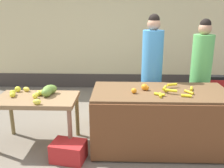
{
  "coord_description": "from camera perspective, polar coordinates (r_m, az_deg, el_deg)",
  "views": [
    {
      "loc": [
        -0.05,
        -3.33,
        1.94
      ],
      "look_at": [
        -0.16,
        0.15,
        0.91
      ],
      "focal_mm": 39.88,
      "sensor_mm": 36.0,
      "label": 1
    }
  ],
  "objects": [
    {
      "name": "side_table_wooden",
      "position": [
        3.77,
        -16.88,
        -4.31
      ],
      "size": [
        1.16,
        0.67,
        0.74
      ],
      "color": "olive",
      "rests_on": "ground"
    },
    {
      "name": "vendor_woman_blue_shirt",
      "position": [
        4.18,
        9.07,
        2.7
      ],
      "size": [
        0.34,
        0.34,
        1.89
      ],
      "color": "#33333D",
      "rests_on": "ground"
    },
    {
      "name": "produce_sack",
      "position": [
        4.43,
        -3.11,
        -5.66
      ],
      "size": [
        0.46,
        0.43,
        0.54
      ],
      "primitive_type": "ellipsoid",
      "rotation": [
        0.0,
        0.0,
        0.47
      ],
      "color": "tan",
      "rests_on": "ground"
    },
    {
      "name": "produce_crate",
      "position": [
        3.5,
        -9.92,
        -14.92
      ],
      "size": [
        0.49,
        0.4,
        0.26
      ],
      "primitive_type": "cube",
      "rotation": [
        0.0,
        0.0,
        -0.19
      ],
      "color": "red",
      "rests_on": "ground"
    },
    {
      "name": "parked_motorcycle",
      "position": [
        5.43,
        23.9,
        -1.44
      ],
      "size": [
        1.6,
        0.18,
        0.88
      ],
      "color": "black",
      "rests_on": "ground"
    },
    {
      "name": "fruit_stall_counter",
      "position": [
        3.69,
        10.75,
        -7.98
      ],
      "size": [
        1.91,
        0.92,
        0.86
      ],
      "color": "brown",
      "rests_on": "ground"
    },
    {
      "name": "orange_pile",
      "position": [
        3.5,
        6.95,
        -0.97
      ],
      "size": [
        0.26,
        0.23,
        0.09
      ],
      "color": "orange",
      "rests_on": "fruit_stall_counter"
    },
    {
      "name": "market_wall_back",
      "position": [
        6.33,
        2.4,
        14.55
      ],
      "size": [
        7.65,
        0.23,
        3.51
      ],
      "color": "beige",
      "rests_on": "ground"
    },
    {
      "name": "vendor_woman_green_shirt",
      "position": [
        4.46,
        19.61,
        2.27
      ],
      "size": [
        0.34,
        0.34,
        1.82
      ],
      "color": "#33333D",
      "rests_on": "ground"
    },
    {
      "name": "banana_bunch_pile",
      "position": [
        3.5,
        13.88,
        -1.51
      ],
      "size": [
        0.6,
        0.5,
        0.07
      ],
      "color": "gold",
      "rests_on": "fruit_stall_counter"
    },
    {
      "name": "mango_papaya_pile",
      "position": [
        3.79,
        -15.92,
        -1.68
      ],
      "size": [
        0.72,
        0.65,
        0.14
      ],
      "color": "yellow",
      "rests_on": "side_table_wooden"
    },
    {
      "name": "ground_plane",
      "position": [
        3.86,
        2.41,
        -13.72
      ],
      "size": [
        24.0,
        24.0,
        0.0
      ],
      "primitive_type": "plane",
      "color": "#756B5B"
    }
  ]
}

